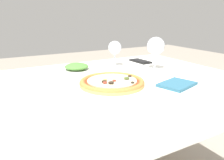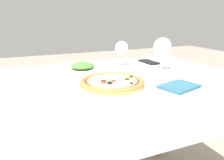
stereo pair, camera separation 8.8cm
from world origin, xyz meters
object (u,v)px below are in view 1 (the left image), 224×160
object	(u,v)px
dining_table	(109,103)
fork	(81,119)
wine_glass_far_right	(115,49)
side_plate	(77,68)
pizza_plate	(112,83)
cell_phone	(140,61)
wine_glass_far_left	(156,47)

from	to	relation	value
dining_table	fork	world-z (taller)	fork
wine_glass_far_right	side_plate	size ratio (longest dim) A/B	0.68
dining_table	pizza_plate	bearing A→B (deg)	-98.58
cell_phone	side_plate	world-z (taller)	side_plate
wine_glass_far_right	dining_table	bearing A→B (deg)	-123.68
dining_table	pizza_plate	size ratio (longest dim) A/B	4.19
dining_table	side_plate	size ratio (longest dim) A/B	6.07
dining_table	cell_phone	bearing A→B (deg)	38.63
wine_glass_far_left	side_plate	distance (m)	0.42
fork	wine_glass_far_right	distance (m)	0.67
fork	wine_glass_far_right	bearing A→B (deg)	52.24
dining_table	wine_glass_far_right	distance (m)	0.38
dining_table	pizza_plate	xyz separation A→B (m)	(-0.01, -0.04, 0.10)
pizza_plate	side_plate	size ratio (longest dim) A/B	1.45
dining_table	fork	xyz separation A→B (m)	(-0.22, -0.25, 0.09)
dining_table	side_plate	world-z (taller)	side_plate
fork	wine_glass_far_left	world-z (taller)	wine_glass_far_left
pizza_plate	wine_glass_far_left	xyz separation A→B (m)	(0.34, 0.14, 0.11)
pizza_plate	cell_phone	distance (m)	0.52
wine_glass_far_right	fork	bearing A→B (deg)	-127.76
fork	wine_glass_far_left	size ratio (longest dim) A/B	0.98
pizza_plate	fork	size ratio (longest dim) A/B	1.79
wine_glass_far_right	cell_phone	distance (m)	0.22
side_plate	fork	bearing A→B (deg)	-108.87
fork	wine_glass_far_left	distance (m)	0.67
dining_table	pizza_plate	distance (m)	0.11
pizza_plate	cell_phone	world-z (taller)	pizza_plate
wine_glass_far_left	cell_phone	bearing A→B (deg)	75.36
wine_glass_far_left	pizza_plate	bearing A→B (deg)	-156.78
cell_phone	pizza_plate	bearing A→B (deg)	-138.46
fork	cell_phone	xyz separation A→B (m)	(0.60, 0.55, 0.00)
side_plate	pizza_plate	bearing A→B (deg)	-83.30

